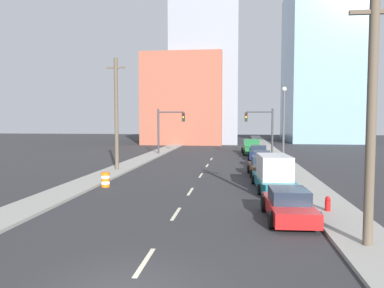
{
  "coord_description": "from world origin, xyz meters",
  "views": [
    {
      "loc": [
        2.81,
        -9.06,
        4.42
      ],
      "look_at": [
        -1.2,
        24.2,
        2.2
      ],
      "focal_mm": 35.0,
      "sensor_mm": 36.0,
      "label": 1
    }
  ],
  "objects_px": {
    "fire_hydrant": "(328,205)",
    "pickup_truck_green": "(252,148)",
    "traffic_signal_right": "(264,126)",
    "traffic_barrel": "(105,180)",
    "utility_pole_left_mid": "(116,114)",
    "street_lamp": "(284,119)",
    "sedan_brown": "(263,167)",
    "box_truck_teal": "(274,173)",
    "traffic_signal_left": "(166,125)",
    "sedan_red": "(289,205)",
    "utility_pole_right_near": "(371,117)",
    "sedan_white": "(262,160)",
    "sedan_navy": "(258,153)"
  },
  "relations": [
    {
      "from": "utility_pole_left_mid",
      "to": "traffic_signal_right",
      "type": "bearing_deg",
      "value": 48.2
    },
    {
      "from": "sedan_red",
      "to": "sedan_brown",
      "type": "height_order",
      "value": "sedan_brown"
    },
    {
      "from": "traffic_signal_left",
      "to": "sedan_brown",
      "type": "relative_size",
      "value": 1.31
    },
    {
      "from": "traffic_signal_left",
      "to": "traffic_barrel",
      "type": "height_order",
      "value": "traffic_signal_left"
    },
    {
      "from": "sedan_brown",
      "to": "pickup_truck_green",
      "type": "height_order",
      "value": "pickup_truck_green"
    },
    {
      "from": "traffic_signal_right",
      "to": "pickup_truck_green",
      "type": "bearing_deg",
      "value": 119.79
    },
    {
      "from": "pickup_truck_green",
      "to": "sedan_white",
      "type": "bearing_deg",
      "value": -90.93
    },
    {
      "from": "traffic_barrel",
      "to": "box_truck_teal",
      "type": "height_order",
      "value": "box_truck_teal"
    },
    {
      "from": "utility_pole_right_near",
      "to": "sedan_navy",
      "type": "distance_m",
      "value": 28.94
    },
    {
      "from": "utility_pole_left_mid",
      "to": "fire_hydrant",
      "type": "height_order",
      "value": "utility_pole_left_mid"
    },
    {
      "from": "fire_hydrant",
      "to": "utility_pole_right_near",
      "type": "bearing_deg",
      "value": -87.54
    },
    {
      "from": "traffic_barrel",
      "to": "sedan_red",
      "type": "height_order",
      "value": "sedan_red"
    },
    {
      "from": "box_truck_teal",
      "to": "pickup_truck_green",
      "type": "xyz_separation_m",
      "value": [
        -0.39,
        24.33,
        -0.25
      ]
    },
    {
      "from": "utility_pole_left_mid",
      "to": "box_truck_teal",
      "type": "relative_size",
      "value": 1.64
    },
    {
      "from": "utility_pole_left_mid",
      "to": "sedan_navy",
      "type": "bearing_deg",
      "value": 41.32
    },
    {
      "from": "fire_hydrant",
      "to": "pickup_truck_green",
      "type": "distance_m",
      "value": 30.27
    },
    {
      "from": "utility_pole_right_near",
      "to": "box_truck_teal",
      "type": "distance_m",
      "value": 11.37
    },
    {
      "from": "sedan_red",
      "to": "sedan_white",
      "type": "xyz_separation_m",
      "value": [
        0.0,
        18.35,
        0.03
      ]
    },
    {
      "from": "street_lamp",
      "to": "box_truck_teal",
      "type": "bearing_deg",
      "value": -99.3
    },
    {
      "from": "pickup_truck_green",
      "to": "utility_pole_left_mid",
      "type": "bearing_deg",
      "value": -127.44
    },
    {
      "from": "box_truck_teal",
      "to": "utility_pole_right_near",
      "type": "bearing_deg",
      "value": -81.95
    },
    {
      "from": "street_lamp",
      "to": "pickup_truck_green",
      "type": "distance_m",
      "value": 11.71
    },
    {
      "from": "traffic_signal_left",
      "to": "utility_pole_left_mid",
      "type": "bearing_deg",
      "value": -95.35
    },
    {
      "from": "sedan_red",
      "to": "sedan_white",
      "type": "bearing_deg",
      "value": 87.52
    },
    {
      "from": "street_lamp",
      "to": "sedan_white",
      "type": "height_order",
      "value": "street_lamp"
    },
    {
      "from": "traffic_signal_left",
      "to": "utility_pole_left_mid",
      "type": "distance_m",
      "value": 15.1
    },
    {
      "from": "traffic_signal_right",
      "to": "traffic_barrel",
      "type": "xyz_separation_m",
      "value": [
        -11.76,
        -22.32,
        -3.18
      ]
    },
    {
      "from": "traffic_signal_left",
      "to": "sedan_white",
      "type": "distance_m",
      "value": 15.69
    },
    {
      "from": "traffic_signal_left",
      "to": "sedan_red",
      "type": "distance_m",
      "value": 31.26
    },
    {
      "from": "fire_hydrant",
      "to": "sedan_red",
      "type": "relative_size",
      "value": 0.18
    },
    {
      "from": "traffic_signal_left",
      "to": "traffic_barrel",
      "type": "distance_m",
      "value": 22.55
    },
    {
      "from": "traffic_signal_right",
      "to": "sedan_navy",
      "type": "xyz_separation_m",
      "value": [
        -0.89,
        -3.99,
        -2.96
      ]
    },
    {
      "from": "utility_pole_right_near",
      "to": "sedan_white",
      "type": "distance_m",
      "value": 22.29
    },
    {
      "from": "traffic_barrel",
      "to": "street_lamp",
      "type": "xyz_separation_m",
      "value": [
        13.03,
        13.85,
        3.95
      ]
    },
    {
      "from": "sedan_navy",
      "to": "sedan_red",
      "type": "bearing_deg",
      "value": -87.45
    },
    {
      "from": "pickup_truck_green",
      "to": "sedan_red",
      "type": "bearing_deg",
      "value": -91.91
    },
    {
      "from": "box_truck_teal",
      "to": "sedan_brown",
      "type": "bearing_deg",
      "value": 89.35
    },
    {
      "from": "fire_hydrant",
      "to": "box_truck_teal",
      "type": "bearing_deg",
      "value": 108.31
    },
    {
      "from": "fire_hydrant",
      "to": "sedan_white",
      "type": "xyz_separation_m",
      "value": [
        -1.95,
        17.1,
        0.26
      ]
    },
    {
      "from": "sedan_navy",
      "to": "utility_pole_right_near",
      "type": "bearing_deg",
      "value": -83.12
    },
    {
      "from": "utility_pole_left_mid",
      "to": "street_lamp",
      "type": "xyz_separation_m",
      "value": [
        14.66,
        6.51,
        -0.48
      ]
    },
    {
      "from": "sedan_brown",
      "to": "box_truck_teal",
      "type": "bearing_deg",
      "value": -89.93
    },
    {
      "from": "utility_pole_right_near",
      "to": "sedan_white",
      "type": "relative_size",
      "value": 1.86
    },
    {
      "from": "box_truck_teal",
      "to": "traffic_signal_left",
      "type": "bearing_deg",
      "value": 113.32
    },
    {
      "from": "sedan_brown",
      "to": "street_lamp",
      "type": "bearing_deg",
      "value": 69.32
    },
    {
      "from": "utility_pole_right_near",
      "to": "box_truck_teal",
      "type": "relative_size",
      "value": 1.49
    },
    {
      "from": "utility_pole_left_mid",
      "to": "sedan_brown",
      "type": "relative_size",
      "value": 2.19
    },
    {
      "from": "sedan_brown",
      "to": "pickup_truck_green",
      "type": "distance_m",
      "value": 18.46
    },
    {
      "from": "utility_pole_left_mid",
      "to": "traffic_barrel",
      "type": "height_order",
      "value": "utility_pole_left_mid"
    },
    {
      "from": "traffic_signal_right",
      "to": "sedan_navy",
      "type": "distance_m",
      "value": 5.05
    }
  ]
}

